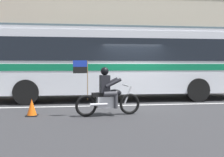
% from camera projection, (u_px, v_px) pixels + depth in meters
% --- Properties ---
extents(ground_plane, '(60.00, 60.00, 0.00)m').
position_uv_depth(ground_plane, '(133.00, 103.00, 10.99)').
color(ground_plane, '#2B2B2D').
extents(sidewalk_curb, '(28.00, 3.80, 0.15)m').
position_uv_depth(sidewalk_curb, '(116.00, 90.00, 16.04)').
color(sidewalk_curb, gray).
rests_on(sidewalk_curb, ground_plane).
extents(lane_center_stripe, '(26.60, 0.14, 0.01)m').
position_uv_depth(lane_center_stripe, '(136.00, 105.00, 10.40)').
color(lane_center_stripe, silver).
rests_on(lane_center_stripe, ground_plane).
extents(office_building_facade, '(28.00, 0.89, 10.47)m').
position_uv_depth(office_building_facade, '(111.00, 13.00, 18.02)').
color(office_building_facade, '#B2A893').
rests_on(office_building_facade, ground_plane).
extents(transit_bus, '(12.54, 2.63, 3.22)m').
position_uv_depth(transit_bus, '(117.00, 59.00, 12.01)').
color(transit_bus, silver).
rests_on(transit_bus, ground_plane).
extents(motorcycle_with_rider, '(2.18, 0.68, 1.78)m').
position_uv_depth(motorcycle_with_rider, '(108.00, 95.00, 8.26)').
color(motorcycle_with_rider, black).
rests_on(motorcycle_with_rider, ground_plane).
extents(traffic_cone, '(0.36, 0.36, 0.55)m').
position_uv_depth(traffic_cone, '(32.00, 108.00, 8.21)').
color(traffic_cone, '#EA590F').
rests_on(traffic_cone, ground_plane).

